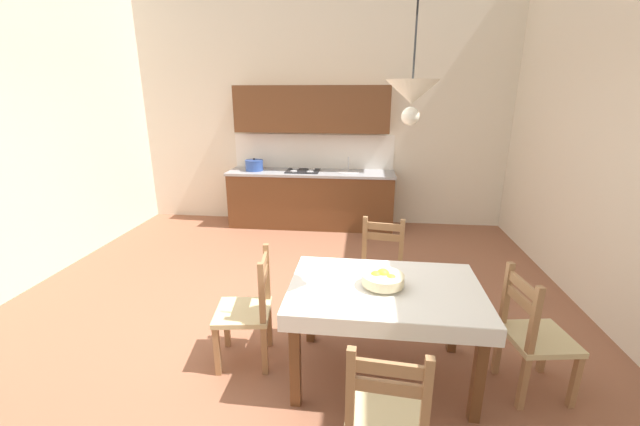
% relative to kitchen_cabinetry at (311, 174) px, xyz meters
% --- Properties ---
extents(ground_plane, '(6.49, 7.13, 0.10)m').
position_rel_kitchen_cabinetry_xyz_m(ground_plane, '(0.12, -2.99, -0.91)').
color(ground_plane, '#935B42').
extents(wall_back, '(6.49, 0.12, 4.10)m').
position_rel_kitchen_cabinetry_xyz_m(wall_back, '(0.12, 0.33, 1.19)').
color(wall_back, silver).
rests_on(wall_back, ground_plane).
extents(kitchen_cabinetry, '(2.63, 0.63, 2.20)m').
position_rel_kitchen_cabinetry_xyz_m(kitchen_cabinetry, '(0.00, 0.00, 0.00)').
color(kitchen_cabinetry, brown).
rests_on(kitchen_cabinetry, ground_plane).
extents(dining_table, '(1.39, 0.94, 0.75)m').
position_rel_kitchen_cabinetry_xyz_m(dining_table, '(1.01, -3.52, -0.23)').
color(dining_table, brown).
rests_on(dining_table, ground_plane).
extents(dining_chair_camera_side, '(0.45, 0.45, 0.93)m').
position_rel_kitchen_cabinetry_xyz_m(dining_chair_camera_side, '(0.99, -4.38, -0.41)').
color(dining_chair_camera_side, '#D1BC89').
rests_on(dining_chair_camera_side, ground_plane).
extents(dining_chair_window_side, '(0.48, 0.48, 0.93)m').
position_rel_kitchen_cabinetry_xyz_m(dining_chair_window_side, '(2.06, -3.56, -0.41)').
color(dining_chair_window_side, '#D1BC89').
rests_on(dining_chair_window_side, ground_plane).
extents(dining_chair_tv_side, '(0.47, 0.47, 0.93)m').
position_rel_kitchen_cabinetry_xyz_m(dining_chair_tv_side, '(-0.04, -3.45, -0.41)').
color(dining_chair_tv_side, '#D1BC89').
rests_on(dining_chair_tv_side, ground_plane).
extents(dining_chair_kitchen_side, '(0.48, 0.48, 0.93)m').
position_rel_kitchen_cabinetry_xyz_m(dining_chair_kitchen_side, '(1.02, -2.59, -0.41)').
color(dining_chair_kitchen_side, '#D1BC89').
rests_on(dining_chair_kitchen_side, ground_plane).
extents(fruit_bowl, '(0.30, 0.30, 0.12)m').
position_rel_kitchen_cabinetry_xyz_m(fruit_bowl, '(0.99, -3.52, -0.04)').
color(fruit_bowl, beige).
rests_on(fruit_bowl, dining_table).
extents(pendant_lamp, '(0.32, 0.32, 0.80)m').
position_rel_kitchen_cabinetry_xyz_m(pendant_lamp, '(1.10, -3.60, 1.22)').
color(pendant_lamp, black).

